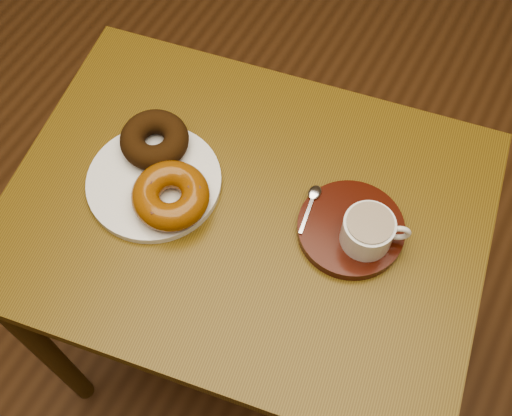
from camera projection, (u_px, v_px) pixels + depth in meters
The scene contains 7 objects.
cafe_table at pixel (246, 240), 1.13m from camera, with size 0.85×0.69×0.72m.
donut_plate at pixel (154, 182), 1.04m from camera, with size 0.22×0.22×0.01m, color white.
donut_cinnamon at pixel (154, 140), 1.05m from camera, with size 0.11×0.11×0.04m, color black.
donut_caramel at pixel (171, 196), 1.00m from camera, with size 0.14×0.14×0.05m.
saucer at pixel (351, 229), 1.00m from camera, with size 0.17×0.17×0.02m, color #360F07.
coffee_cup at pixel (369, 231), 0.96m from camera, with size 0.10×0.08×0.06m.
teaspoon at pixel (313, 197), 1.01m from camera, with size 0.03×0.09×0.01m.
Camera 1 is at (0.20, -0.19, 1.62)m, focal length 45.00 mm.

